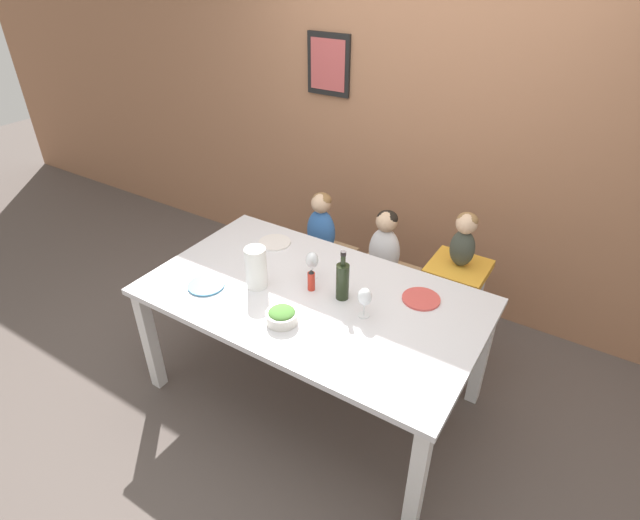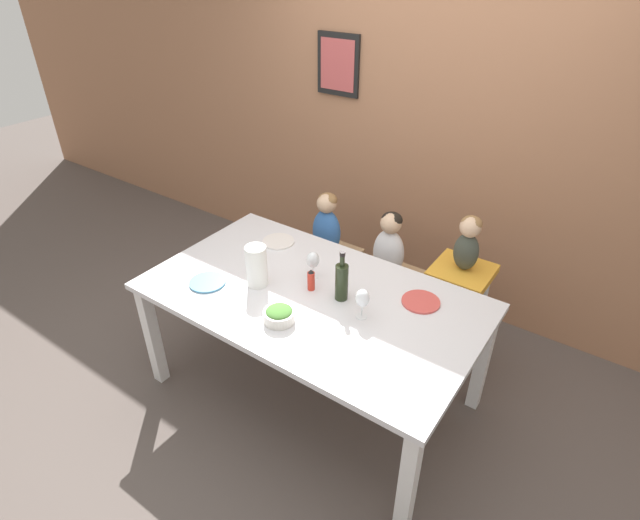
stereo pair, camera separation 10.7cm
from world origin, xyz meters
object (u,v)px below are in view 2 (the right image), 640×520
(chair_right_highchair, at_px, (459,289))
(paper_towel_roll, at_px, (257,266))
(wine_glass_far, at_px, (313,260))
(person_child_left, at_px, (327,224))
(person_child_center, at_px, (389,244))
(chair_far_center, at_px, (386,283))
(salad_bowl_large, at_px, (278,314))
(person_baby_right, at_px, (468,240))
(dinner_plate_back_left, at_px, (278,241))
(wine_glass_near, at_px, (362,299))
(dinner_plate_front_left, at_px, (208,282))
(dinner_plate_back_right, at_px, (421,302))
(chair_far_left, at_px, (326,261))
(wine_bottle, at_px, (342,281))

(chair_right_highchair, distance_m, paper_towel_roll, 1.29)
(paper_towel_roll, relative_size, wine_glass_far, 1.43)
(person_child_left, bearing_deg, wine_glass_far, -61.71)
(wine_glass_far, bearing_deg, person_child_center, 77.26)
(chair_far_center, relative_size, person_child_left, 0.99)
(chair_right_highchair, height_order, salad_bowl_large, salad_bowl_large)
(person_child_center, bearing_deg, person_baby_right, 0.05)
(chair_far_center, distance_m, person_baby_right, 0.73)
(paper_towel_roll, distance_m, dinner_plate_back_left, 0.49)
(person_baby_right, xyz_separation_m, salad_bowl_large, (-0.57, -1.08, -0.12))
(wine_glass_near, xyz_separation_m, dinner_plate_front_left, (-0.87, -0.25, -0.11))
(person_baby_right, bearing_deg, chair_right_highchair, -90.00)
(chair_right_highchair, height_order, dinner_plate_back_right, dinner_plate_back_right)
(dinner_plate_front_left, bearing_deg, chair_far_left, 84.35)
(person_child_left, relative_size, wine_glass_near, 2.78)
(person_child_left, relative_size, person_child_center, 1.00)
(person_child_center, distance_m, paper_towel_roll, 0.98)
(chair_far_left, relative_size, person_baby_right, 1.32)
(chair_far_left, bearing_deg, dinner_plate_front_left, -95.65)
(dinner_plate_back_right, bearing_deg, chair_right_highchair, 85.40)
(wine_bottle, relative_size, dinner_plate_front_left, 1.43)
(chair_right_highchair, bearing_deg, wine_bottle, -119.59)
(chair_far_left, distance_m, wine_glass_near, 1.21)
(wine_glass_far, distance_m, dinner_plate_back_left, 0.47)
(dinner_plate_back_left, bearing_deg, paper_towel_roll, -65.05)
(wine_bottle, xyz_separation_m, dinner_plate_front_left, (-0.70, -0.32, -0.11))
(chair_far_left, xyz_separation_m, person_child_center, (0.50, 0.00, 0.31))
(person_baby_right, xyz_separation_m, wine_glass_far, (-0.66, -0.66, -0.04))
(paper_towel_roll, bearing_deg, chair_far_center, 67.66)
(person_child_left, bearing_deg, chair_right_highchair, -0.05)
(chair_far_left, xyz_separation_m, dinner_plate_front_left, (-0.10, -1.05, 0.37))
(chair_far_center, bearing_deg, paper_towel_roll, -112.34)
(person_child_left, height_order, dinner_plate_front_left, person_child_left)
(person_child_left, height_order, dinner_plate_back_left, person_child_left)
(wine_glass_near, bearing_deg, dinner_plate_back_left, 157.62)
(paper_towel_roll, bearing_deg, person_child_left, 98.71)
(dinner_plate_front_left, bearing_deg, person_child_center, 60.01)
(person_baby_right, xyz_separation_m, wine_bottle, (-0.42, -0.73, -0.04))
(person_child_left, bearing_deg, wine_bottle, -50.80)
(person_baby_right, bearing_deg, dinner_plate_back_right, -94.59)
(paper_towel_roll, xyz_separation_m, salad_bowl_large, (0.30, -0.18, -0.08))
(person_baby_right, distance_m, dinner_plate_front_left, 1.54)
(dinner_plate_front_left, bearing_deg, paper_towel_roll, 33.53)
(salad_bowl_large, relative_size, dinner_plate_back_right, 0.79)
(chair_right_highchair, height_order, wine_glass_near, wine_glass_near)
(chair_far_center, height_order, person_child_left, person_child_left)
(person_child_left, relative_size, dinner_plate_front_left, 2.28)
(person_child_left, height_order, dinner_plate_back_right, person_child_left)
(person_baby_right, xyz_separation_m, dinner_plate_back_right, (-0.04, -0.52, -0.15))
(person_baby_right, distance_m, wine_glass_near, 0.84)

